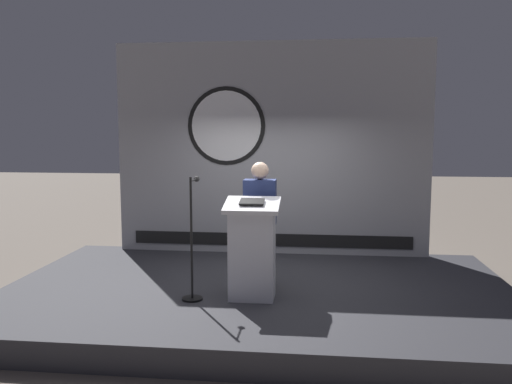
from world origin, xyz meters
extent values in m
plane|color=#6B6056|center=(0.00, 0.00, 0.00)|extent=(40.00, 40.00, 0.00)
cube|color=#333338|center=(0.00, 0.00, 0.15)|extent=(6.40, 4.00, 0.30)
cube|color=#9E9EA3|center=(0.00, 1.85, 1.97)|extent=(4.95, 0.10, 3.34)
cylinder|color=black|center=(-0.71, 1.80, 2.33)|extent=(1.24, 0.02, 1.24)
cylinder|color=white|center=(-0.71, 1.79, 2.33)|extent=(1.10, 0.02, 1.10)
cube|color=black|center=(0.00, 1.79, 0.52)|extent=(4.46, 0.02, 0.20)
cube|color=silver|center=(-0.02, -0.48, 0.84)|extent=(0.52, 0.40, 1.08)
cube|color=silver|center=(-0.02, -0.48, 1.41)|extent=(0.64, 0.50, 0.16)
cube|color=black|center=(-0.02, -0.50, 1.45)|extent=(0.28, 0.20, 0.07)
cylinder|color=black|center=(0.02, 0.00, 0.70)|extent=(0.26, 0.26, 0.79)
cube|color=navy|center=(0.02, 0.00, 1.38)|extent=(0.40, 0.24, 0.57)
sphere|color=beige|center=(0.02, 0.00, 1.77)|extent=(0.22, 0.22, 0.22)
cylinder|color=black|center=(-0.71, -0.63, 0.31)|extent=(0.24, 0.24, 0.02)
cylinder|color=black|center=(-0.71, -0.63, 1.02)|extent=(0.03, 0.03, 1.44)
cylinder|color=black|center=(-0.71, -0.48, 1.69)|extent=(0.02, 0.31, 0.02)
sphere|color=#262626|center=(-0.71, -0.32, 1.69)|extent=(0.07, 0.07, 0.07)
camera|label=1|loc=(0.71, -6.47, 2.28)|focal=36.94mm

